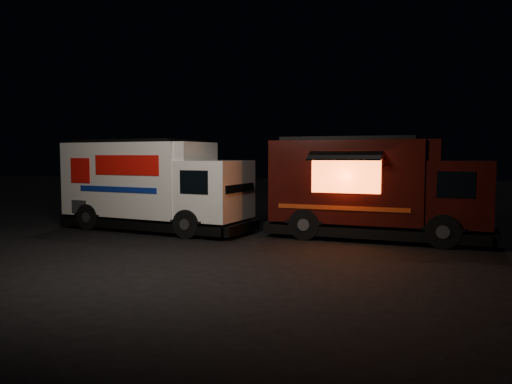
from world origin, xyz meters
name	(u,v)px	position (x,y,z in m)	size (l,w,h in m)	color
ground	(234,247)	(0.00, 0.00, 0.00)	(80.00, 80.00, 0.00)	black
white_truck	(156,185)	(-3.44, 2.49, 1.55)	(6.83, 2.33, 3.10)	silver
red_truck	(378,188)	(3.95, 2.40, 1.56)	(6.72, 2.47, 3.13)	#330A09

